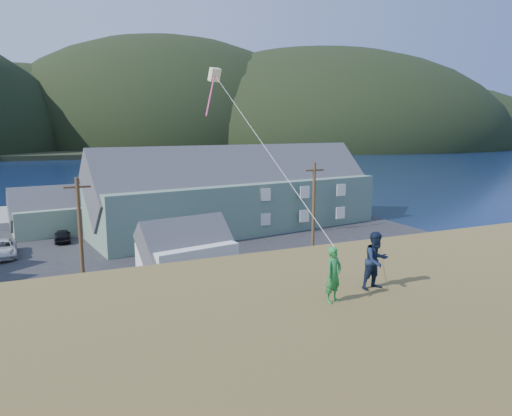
{
  "coord_description": "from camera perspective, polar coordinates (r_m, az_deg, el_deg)",
  "views": [
    {
      "loc": [
        -4.09,
        -28.69,
        12.06
      ],
      "look_at": [
        3.54,
        -11.39,
        8.8
      ],
      "focal_mm": 32.0,
      "sensor_mm": 36.0,
      "label": 1
    }
  ],
  "objects": [
    {
      "name": "ground",
      "position": [
        31.38,
        -14.84,
        -13.16
      ],
      "size": [
        900.0,
        900.0,
        0.0
      ],
      "primitive_type": "plane",
      "color": "#0A1638",
      "rests_on": "ground"
    },
    {
      "name": "grass_strip",
      "position": [
        29.55,
        -14.21,
        -14.52
      ],
      "size": [
        110.0,
        8.0,
        0.1
      ],
      "primitive_type": "cube",
      "color": "#4C3D19",
      "rests_on": "ground"
    },
    {
      "name": "waterfront_lot",
      "position": [
        47.41,
        -18.12,
        -5.38
      ],
      "size": [
        72.0,
        36.0,
        0.12
      ],
      "primitive_type": "cube",
      "color": "#28282B",
      "rests_on": "ground"
    },
    {
      "name": "wharf",
      "position": [
        69.69,
        -25.0,
        -0.74
      ],
      "size": [
        26.0,
        14.0,
        0.9
      ],
      "primitive_type": "cube",
      "color": "gray",
      "rests_on": "ground"
    },
    {
      "name": "far_shore",
      "position": [
        358.88,
        -23.31,
        7.22
      ],
      "size": [
        900.0,
        320.0,
        2.0
      ],
      "primitive_type": "cube",
      "color": "black",
      "rests_on": "ground"
    },
    {
      "name": "far_hills",
      "position": [
        310.77,
        -16.58,
        7.52
      ],
      "size": [
        760.0,
        265.0,
        143.0
      ],
      "color": "black",
      "rests_on": "ground"
    },
    {
      "name": "lodge",
      "position": [
        54.87,
        -1.95,
        2.12
      ],
      "size": [
        36.22,
        15.22,
        12.35
      ],
      "rotation": [
        0.0,
        0.0,
        0.16
      ],
      "color": "slate",
      "rests_on": "waterfront_lot"
    },
    {
      "name": "shed_white",
      "position": [
        38.0,
        -8.64,
        -5.22
      ],
      "size": [
        8.28,
        6.27,
        5.95
      ],
      "rotation": [
        0.0,
        0.0,
        0.19
      ],
      "color": "white",
      "rests_on": "waterfront_lot"
    },
    {
      "name": "shed_palegreen_far",
      "position": [
        58.04,
        -23.54,
        -0.41
      ],
      "size": [
        10.8,
        7.04,
        6.81
      ],
      "rotation": [
        0.0,
        0.0,
        0.13
      ],
      "color": "gray",
      "rests_on": "waterfront_lot"
    },
    {
      "name": "utility_poles",
      "position": [
        31.22,
        -17.81,
        -4.48
      ],
      "size": [
        30.8,
        0.24,
        9.46
      ],
      "color": "#47331E",
      "rests_on": "waterfront_lot"
    },
    {
      "name": "parked_cars",
      "position": [
        50.9,
        -27.18,
        -4.03
      ],
      "size": [
        25.43,
        11.97,
        1.56
      ],
      "color": "#A02913",
      "rests_on": "waterfront_lot"
    },
    {
      "name": "kite_flyer_green",
      "position": [
        13.22,
        9.67,
        -8.22
      ],
      "size": [
        0.68,
        0.56,
        1.61
      ],
      "primitive_type": "imported",
      "rotation": [
        0.0,
        0.0,
        0.35
      ],
      "color": "#227E37",
      "rests_on": "hillside"
    },
    {
      "name": "kite_flyer_navy",
      "position": [
        14.52,
        14.78,
        -6.37
      ],
      "size": [
        0.93,
        0.75,
        1.8
      ],
      "primitive_type": "imported",
      "rotation": [
        0.0,
        0.0,
        0.08
      ],
      "color": "#15213B",
      "rests_on": "hillside"
    },
    {
      "name": "kite_rig",
      "position": [
        19.92,
        -5.11,
        15.7
      ],
      "size": [
        0.9,
        4.59,
        10.28
      ],
      "color": "#FFF4C2",
      "rests_on": "ground"
    }
  ]
}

